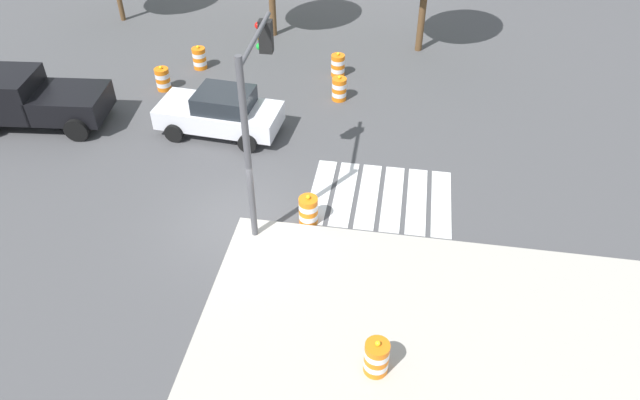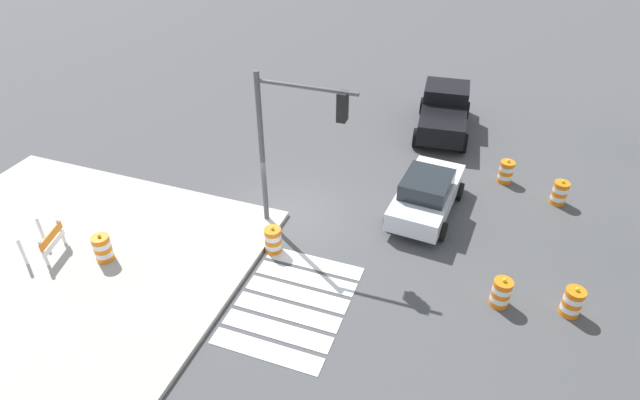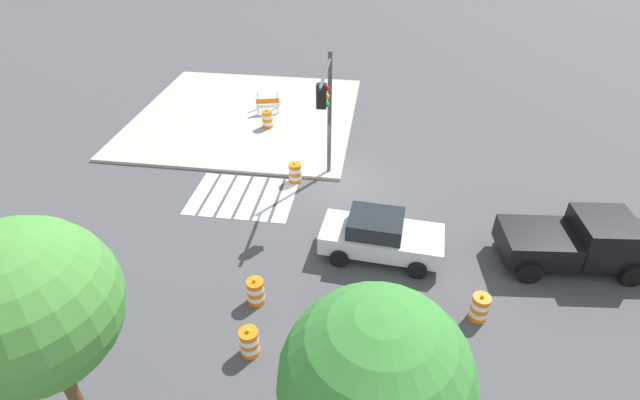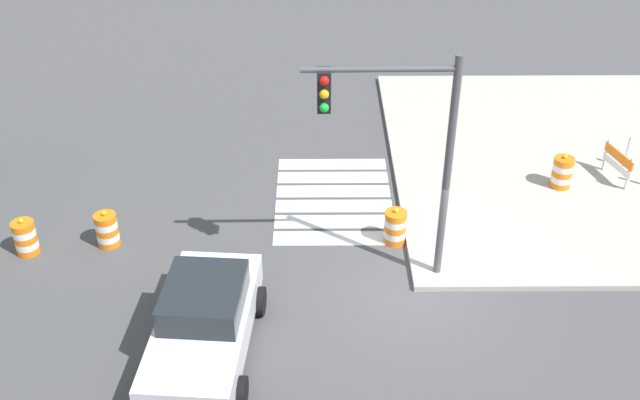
# 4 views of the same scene
# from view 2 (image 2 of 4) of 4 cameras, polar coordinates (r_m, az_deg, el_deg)

# --- Properties ---
(ground_plane) EXTENTS (120.00, 120.00, 0.00)m
(ground_plane) POSITION_cam_2_polar(r_m,az_deg,el_deg) (19.15, -3.42, -1.68)
(ground_plane) COLOR #474749
(sidewalk_corner) EXTENTS (12.00, 12.00, 0.15)m
(sidewalk_corner) POSITION_cam_2_polar(r_m,az_deg,el_deg) (18.57, -28.70, -7.91)
(sidewalk_corner) COLOR #ADA89E
(sidewalk_corner) RESTS_ON ground
(crosswalk_stripes) EXTENTS (4.35, 3.20, 0.02)m
(crosswalk_stripes) POSITION_cam_2_polar(r_m,az_deg,el_deg) (15.84, -3.02, -11.16)
(crosswalk_stripes) COLOR silver
(crosswalk_stripes) RESTS_ON ground
(sports_car) EXTENTS (4.43, 2.40, 1.63)m
(sports_car) POSITION_cam_2_polar(r_m,az_deg,el_deg) (19.19, 11.56, 0.66)
(sports_car) COLOR silver
(sports_car) RESTS_ON ground
(pickup_truck) EXTENTS (5.32, 2.75, 1.92)m
(pickup_truck) POSITION_cam_2_polar(r_m,az_deg,el_deg) (25.24, 13.41, 9.59)
(pickup_truck) COLOR black
(pickup_truck) RESTS_ON ground
(traffic_barrel_near_corner) EXTENTS (0.56, 0.56, 1.02)m
(traffic_barrel_near_corner) POSITION_cam_2_polar(r_m,az_deg,el_deg) (16.86, 25.84, -9.98)
(traffic_barrel_near_corner) COLOR orange
(traffic_barrel_near_corner) RESTS_ON ground
(traffic_barrel_crosswalk_end) EXTENTS (0.56, 0.56, 1.02)m
(traffic_barrel_crosswalk_end) POSITION_cam_2_polar(r_m,az_deg,el_deg) (17.35, -5.15, -4.37)
(traffic_barrel_crosswalk_end) COLOR orange
(traffic_barrel_crosswalk_end) RESTS_ON ground
(traffic_barrel_median_near) EXTENTS (0.56, 0.56, 1.02)m
(traffic_barrel_median_near) POSITION_cam_2_polar(r_m,az_deg,el_deg) (21.47, 24.69, 0.73)
(traffic_barrel_median_near) COLOR orange
(traffic_barrel_median_near) RESTS_ON ground
(traffic_barrel_median_far) EXTENTS (0.56, 0.56, 1.02)m
(traffic_barrel_median_far) POSITION_cam_2_polar(r_m,az_deg,el_deg) (22.03, 19.64, 2.93)
(traffic_barrel_median_far) COLOR orange
(traffic_barrel_median_far) RESTS_ON ground
(traffic_barrel_far_curb) EXTENTS (0.56, 0.56, 1.02)m
(traffic_barrel_far_curb) POSITION_cam_2_polar(r_m,az_deg,el_deg) (16.37, 19.16, -9.53)
(traffic_barrel_far_curb) COLOR orange
(traffic_barrel_far_curb) RESTS_ON ground
(traffic_barrel_on_sidewalk) EXTENTS (0.56, 0.56, 1.02)m
(traffic_barrel_on_sidewalk) POSITION_cam_2_polar(r_m,az_deg,el_deg) (18.12, -22.64, -4.86)
(traffic_barrel_on_sidewalk) COLOR orange
(traffic_barrel_on_sidewalk) RESTS_ON sidewalk_corner
(construction_barricade) EXTENTS (1.39, 1.06, 1.00)m
(construction_barricade) POSITION_cam_2_polar(r_m,az_deg,el_deg) (19.00, -27.58, -3.92)
(construction_barricade) COLOR silver
(construction_barricade) RESTS_ON sidewalk_corner
(traffic_light_pole) EXTENTS (0.47, 3.29, 5.50)m
(traffic_light_pole) POSITION_cam_2_polar(r_m,az_deg,el_deg) (16.44, -2.92, 7.78)
(traffic_light_pole) COLOR #4C4C51
(traffic_light_pole) RESTS_ON sidewalk_corner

